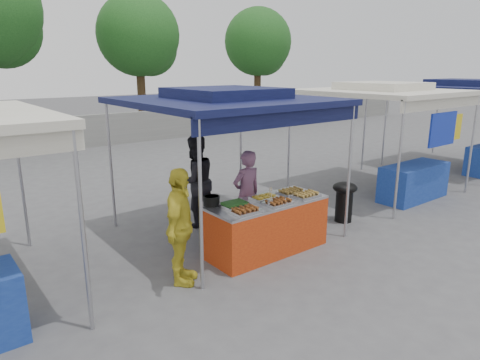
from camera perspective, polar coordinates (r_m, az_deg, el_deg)
ground_plane at (r=7.16m, az=2.99°, el=-9.13°), size 80.00×80.00×0.00m
back_wall at (r=16.66m, az=-22.70°, el=5.72°), size 40.00×0.25×1.20m
main_canopy at (r=7.32m, az=-1.81°, el=10.63°), size 3.20×3.20×2.57m
neighbor_stall_right at (r=10.47m, az=20.06°, el=6.77°), size 3.20×3.20×2.57m
neighbor_stall_far at (r=14.00m, az=28.96°, el=7.64°), size 3.20×3.20×2.57m
tree_2 at (r=19.74m, az=-13.05°, el=17.89°), size 3.54×3.48×5.99m
tree_3 at (r=23.15m, az=2.60°, el=17.54°), size 3.48×3.42×5.88m
vendor_table at (r=6.93m, az=3.58°, el=-6.18°), size 2.00×0.80×0.85m
food_tray_fl at (r=6.21m, az=0.69°, el=-4.15°), size 0.42×0.30×0.07m
food_tray_fm at (r=6.61m, az=5.04°, el=-3.03°), size 0.42×0.30×0.07m
food_tray_fr at (r=7.04m, az=8.81°, el=-2.04°), size 0.42×0.30×0.07m
food_tray_bl at (r=6.49m, az=-0.74°, el=-3.30°), size 0.42×0.30×0.07m
food_tray_bm at (r=6.86m, az=3.24°, el=-2.32°), size 0.42×0.30×0.07m
food_tray_br at (r=7.19m, az=6.79°, el=-1.61°), size 0.42×0.30×0.07m
cooking_pot at (r=6.57m, az=-3.82°, el=-2.76°), size 0.25×0.25×0.15m
skewer_cup at (r=6.53m, az=4.06°, el=-3.05°), size 0.09×0.09×0.11m
wok_burner at (r=8.47m, az=13.74°, el=-2.36°), size 0.47×0.47×0.79m
crate_left at (r=7.17m, az=-2.07°, el=-7.63°), size 0.55×0.39×0.33m
crate_right at (r=7.70m, az=2.52°, el=-6.22°), size 0.47×0.33×0.28m
crate_stacked at (r=7.60m, az=2.54°, el=-4.27°), size 0.45×0.32×0.27m
vendor_woman at (r=7.41m, az=0.88°, el=-1.91°), size 0.57×0.38×1.54m
helper_man at (r=7.96m, az=-6.02°, el=-0.14°), size 0.84×0.66×1.72m
customer_person at (r=5.84m, az=-8.00°, el=-6.25°), size 0.94×0.97×1.63m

